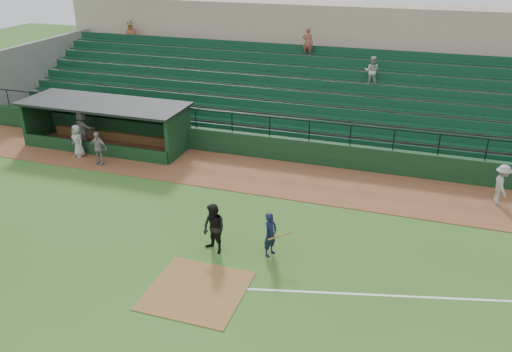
% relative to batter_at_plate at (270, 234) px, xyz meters
% --- Properties ---
extents(ground, '(90.00, 90.00, 0.00)m').
position_rel_batter_at_plate_xyz_m(ground, '(-1.61, -1.73, -0.82)').
color(ground, '#30591D').
rests_on(ground, ground).
extents(warning_track, '(40.00, 4.00, 0.03)m').
position_rel_batter_at_plate_xyz_m(warning_track, '(-1.61, 6.27, -0.81)').
color(warning_track, brown).
rests_on(warning_track, ground).
extents(home_plate_dirt, '(3.00, 3.00, 0.03)m').
position_rel_batter_at_plate_xyz_m(home_plate_dirt, '(-1.61, -2.73, -0.81)').
color(home_plate_dirt, brown).
rests_on(home_plate_dirt, ground).
extents(foul_line, '(17.49, 4.44, 0.01)m').
position_rel_batter_at_plate_xyz_m(foul_line, '(6.39, -0.53, -0.82)').
color(foul_line, white).
rests_on(foul_line, ground).
extents(stadium_structure, '(38.00, 13.08, 6.40)m').
position_rel_batter_at_plate_xyz_m(stadium_structure, '(-1.61, 14.73, 1.48)').
color(stadium_structure, black).
rests_on(stadium_structure, ground).
extents(dugout, '(8.90, 3.20, 2.42)m').
position_rel_batter_at_plate_xyz_m(dugout, '(-11.36, 7.83, 0.51)').
color(dugout, black).
rests_on(dugout, ground).
extents(batter_at_plate, '(1.07, 0.71, 1.64)m').
position_rel_batter_at_plate_xyz_m(batter_at_plate, '(0.00, 0.00, 0.00)').
color(batter_at_plate, black).
rests_on(batter_at_plate, ground).
extents(umpire, '(1.11, 1.02, 1.85)m').
position_rel_batter_at_plate_xyz_m(umpire, '(-1.94, -0.43, 0.10)').
color(umpire, black).
rests_on(umpire, ground).
extents(runner, '(0.82, 1.22, 1.75)m').
position_rel_batter_at_plate_xyz_m(runner, '(7.98, 6.67, 0.08)').
color(runner, gray).
rests_on(runner, warning_track).
extents(dugout_player_a, '(0.98, 0.41, 1.67)m').
position_rel_batter_at_plate_xyz_m(dugout_player_a, '(-10.33, 5.05, 0.04)').
color(dugout_player_a, gray).
rests_on(dugout_player_a, warning_track).
extents(dugout_player_b, '(0.97, 0.83, 1.68)m').
position_rel_batter_at_plate_xyz_m(dugout_player_b, '(-11.91, 5.62, 0.05)').
color(dugout_player_b, '#9F9994').
rests_on(dugout_player_b, warning_track).
extents(dugout_player_c, '(1.84, 1.27, 1.91)m').
position_rel_batter_at_plate_xyz_m(dugout_player_c, '(-12.68, 7.16, 0.16)').
color(dugout_player_c, '#A09A95').
rests_on(dugout_player_c, warning_track).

